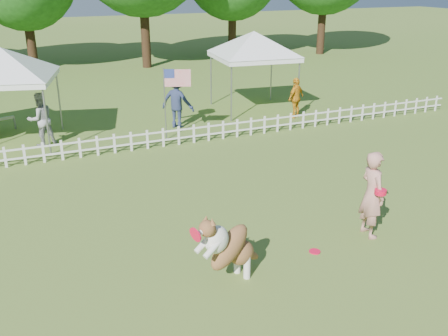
{
  "coord_description": "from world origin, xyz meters",
  "views": [
    {
      "loc": [
        -4.29,
        -7.15,
        4.97
      ],
      "look_at": [
        -0.36,
        2.0,
        1.1
      ],
      "focal_mm": 40.0,
      "sensor_mm": 36.0,
      "label": 1
    }
  ],
  "objects_px": {
    "canopy_tent_right": "(253,72)",
    "spectator_a": "(41,119)",
    "handler": "(372,194)",
    "flag_pole": "(165,105)",
    "canopy_tent_left": "(8,98)",
    "spectator_b": "(177,101)",
    "frisbee_on_turf": "(315,251)",
    "dog": "(230,247)",
    "spectator_c": "(296,98)"
  },
  "relations": [
    {
      "from": "frisbee_on_turf",
      "to": "spectator_b",
      "type": "relative_size",
      "value": 0.12
    },
    {
      "from": "flag_pole",
      "to": "spectator_a",
      "type": "height_order",
      "value": "flag_pole"
    },
    {
      "from": "canopy_tent_right",
      "to": "spectator_a",
      "type": "height_order",
      "value": "canopy_tent_right"
    },
    {
      "from": "handler",
      "to": "frisbee_on_turf",
      "type": "relative_size",
      "value": 8.18
    },
    {
      "from": "dog",
      "to": "spectator_b",
      "type": "height_order",
      "value": "spectator_b"
    },
    {
      "from": "handler",
      "to": "spectator_c",
      "type": "relative_size",
      "value": 1.21
    },
    {
      "from": "spectator_a",
      "to": "dog",
      "type": "bearing_deg",
      "value": 88.06
    },
    {
      "from": "handler",
      "to": "spectator_b",
      "type": "relative_size",
      "value": 0.96
    },
    {
      "from": "canopy_tent_right",
      "to": "spectator_c",
      "type": "distance_m",
      "value": 2.04
    },
    {
      "from": "canopy_tent_right",
      "to": "flag_pole",
      "type": "distance_m",
      "value": 4.86
    },
    {
      "from": "handler",
      "to": "frisbee_on_turf",
      "type": "distance_m",
      "value": 1.65
    },
    {
      "from": "handler",
      "to": "spectator_b",
      "type": "distance_m",
      "value": 8.94
    },
    {
      "from": "flag_pole",
      "to": "spectator_b",
      "type": "relative_size",
      "value": 1.23
    },
    {
      "from": "frisbee_on_turf",
      "to": "spectator_a",
      "type": "bearing_deg",
      "value": 115.56
    },
    {
      "from": "handler",
      "to": "dog",
      "type": "bearing_deg",
      "value": 102.15
    },
    {
      "from": "canopy_tent_left",
      "to": "spectator_c",
      "type": "relative_size",
      "value": 1.96
    },
    {
      "from": "canopy_tent_right",
      "to": "flag_pole",
      "type": "height_order",
      "value": "canopy_tent_right"
    },
    {
      "from": "frisbee_on_turf",
      "to": "spectator_c",
      "type": "distance_m",
      "value": 9.74
    },
    {
      "from": "frisbee_on_turf",
      "to": "handler",
      "type": "bearing_deg",
      "value": 7.02
    },
    {
      "from": "frisbee_on_turf",
      "to": "spectator_b",
      "type": "height_order",
      "value": "spectator_b"
    },
    {
      "from": "spectator_a",
      "to": "spectator_b",
      "type": "xyz_separation_m",
      "value": [
        4.47,
        0.2,
        0.11
      ]
    },
    {
      "from": "flag_pole",
      "to": "spectator_c",
      "type": "relative_size",
      "value": 1.56
    },
    {
      "from": "dog",
      "to": "canopy_tent_left",
      "type": "xyz_separation_m",
      "value": [
        -3.17,
        9.65,
        0.77
      ]
    },
    {
      "from": "dog",
      "to": "spectator_a",
      "type": "relative_size",
      "value": 0.83
    },
    {
      "from": "handler",
      "to": "frisbee_on_turf",
      "type": "bearing_deg",
      "value": 101.83
    },
    {
      "from": "handler",
      "to": "flag_pole",
      "type": "bearing_deg",
      "value": 18.97
    },
    {
      "from": "spectator_b",
      "to": "spectator_c",
      "type": "distance_m",
      "value": 4.44
    },
    {
      "from": "handler",
      "to": "frisbee_on_turf",
      "type": "height_order",
      "value": "handler"
    },
    {
      "from": "canopy_tent_right",
      "to": "spectator_a",
      "type": "xyz_separation_m",
      "value": [
        -7.92,
        -1.34,
        -0.64
      ]
    },
    {
      "from": "dog",
      "to": "spectator_b",
      "type": "bearing_deg",
      "value": 57.7
    },
    {
      "from": "handler",
      "to": "canopy_tent_left",
      "type": "relative_size",
      "value": 0.62
    },
    {
      "from": "flag_pole",
      "to": "spectator_c",
      "type": "distance_m",
      "value": 5.26
    },
    {
      "from": "frisbee_on_turf",
      "to": "flag_pole",
      "type": "distance_m",
      "value": 7.94
    },
    {
      "from": "canopy_tent_left",
      "to": "spectator_a",
      "type": "bearing_deg",
      "value": -20.17
    },
    {
      "from": "dog",
      "to": "spectator_c",
      "type": "bearing_deg",
      "value": 33.98
    },
    {
      "from": "dog",
      "to": "spectator_a",
      "type": "distance_m",
      "value": 9.39
    },
    {
      "from": "spectator_b",
      "to": "dog",
      "type": "bearing_deg",
      "value": 123.4
    },
    {
      "from": "dog",
      "to": "frisbee_on_turf",
      "type": "xyz_separation_m",
      "value": [
        1.89,
        0.25,
        -0.67
      ]
    },
    {
      "from": "handler",
      "to": "flag_pole",
      "type": "xyz_separation_m",
      "value": [
        -1.93,
        7.66,
        0.26
      ]
    },
    {
      "from": "frisbee_on_turf",
      "to": "spectator_a",
      "type": "xyz_separation_m",
      "value": [
        -4.23,
        8.84,
        0.82
      ]
    },
    {
      "from": "dog",
      "to": "spectator_c",
      "type": "xyz_separation_m",
      "value": [
        6.53,
        8.78,
        0.05
      ]
    },
    {
      "from": "dog",
      "to": "canopy_tent_right",
      "type": "relative_size",
      "value": 0.47
    },
    {
      "from": "handler",
      "to": "dog",
      "type": "height_order",
      "value": "handler"
    },
    {
      "from": "canopy_tent_left",
      "to": "spectator_b",
      "type": "distance_m",
      "value": 5.34
    },
    {
      "from": "handler",
      "to": "flag_pole",
      "type": "height_order",
      "value": "flag_pole"
    },
    {
      "from": "canopy_tent_right",
      "to": "flag_pole",
      "type": "relative_size",
      "value": 1.27
    },
    {
      "from": "canopy_tent_left",
      "to": "spectator_b",
      "type": "xyz_separation_m",
      "value": [
        5.3,
        -0.36,
        -0.52
      ]
    },
    {
      "from": "dog",
      "to": "spectator_b",
      "type": "xyz_separation_m",
      "value": [
        2.13,
        9.29,
        0.25
      ]
    },
    {
      "from": "canopy_tent_right",
      "to": "spectator_a",
      "type": "relative_size",
      "value": 1.78
    },
    {
      "from": "canopy_tent_left",
      "to": "canopy_tent_right",
      "type": "height_order",
      "value": "canopy_tent_right"
    }
  ]
}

